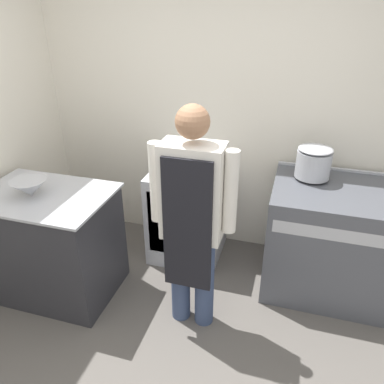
{
  "coord_description": "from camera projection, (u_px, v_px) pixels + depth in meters",
  "views": [
    {
      "loc": [
        0.7,
        -1.4,
        2.2
      ],
      "look_at": [
        -0.0,
        0.97,
        0.91
      ],
      "focal_mm": 35.0,
      "sensor_mm": 36.0,
      "label": 1
    }
  ],
  "objects": [
    {
      "name": "wall_back",
      "position": [
        219.0,
        107.0,
        3.28
      ],
      "size": [
        8.0,
        0.05,
        2.7
      ],
      "color": "silver",
      "rests_on": "ground_plane"
    },
    {
      "name": "fridge_unit",
      "position": [
        188.0,
        214.0,
        3.45
      ],
      "size": [
        0.63,
        0.6,
        0.85
      ],
      "color": "silver",
      "rests_on": "ground_plane"
    },
    {
      "name": "mixing_bowl",
      "position": [
        30.0,
        188.0,
        2.74
      ],
      "size": [
        0.27,
        0.27,
        0.13
      ],
      "color": "#B2B5BC",
      "rests_on": "prep_counter"
    },
    {
      "name": "person_cook",
      "position": [
        192.0,
        214.0,
        2.46
      ],
      "size": [
        0.58,
        0.24,
        1.66
      ],
      "color": "#38476B",
      "rests_on": "ground_plane"
    },
    {
      "name": "stove",
      "position": [
        331.0,
        240.0,
        3.03
      ],
      "size": [
        1.01,
        0.78,
        0.93
      ],
      "color": "#4C4F56",
      "rests_on": "ground_plane"
    },
    {
      "name": "stock_pot",
      "position": [
        314.0,
        162.0,
        2.92
      ],
      "size": [
        0.27,
        0.27,
        0.26
      ],
      "color": "#B2B5BC",
      "rests_on": "stove"
    },
    {
      "name": "prep_counter",
      "position": [
        53.0,
        243.0,
        3.0
      ],
      "size": [
        1.0,
        0.7,
        0.9
      ],
      "color": "#2D2D33",
      "rests_on": "ground_plane"
    }
  ]
}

